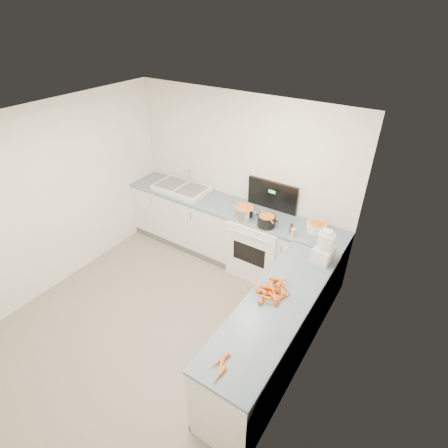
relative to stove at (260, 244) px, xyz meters
The scene contains 19 objects.
floor 1.84m from the stove, 108.07° to the right, with size 3.50×4.00×0.00m, color gray, non-canonical shape.
ceiling 2.69m from the stove, 108.07° to the right, with size 3.50×4.00×0.00m, color white, non-canonical shape.
wall_back 1.00m from the stove, 150.23° to the left, with size 3.50×2.50×0.00m, color white, non-canonical shape.
wall_left 2.96m from the stove, 143.77° to the right, with size 4.00×2.50×0.00m, color white, non-canonical shape.
wall_right 2.21m from the stove, 54.55° to the right, with size 4.00×2.50×0.00m, color white, non-canonical shape.
counter_back 0.55m from the stove, behind, with size 3.50×0.62×0.94m.
counter_right 1.65m from the stove, 56.99° to the right, with size 0.62×2.20×0.94m.
stove is the anchor object (origin of this frame).
sink 1.54m from the stove, behind, with size 0.86×0.52×0.31m.
steel_pot 0.60m from the stove, 137.37° to the right, with size 0.27×0.27×0.20m, color silver.
black_pot 0.58m from the stove, 47.86° to the right, with size 0.24×0.24×0.17m, color black.
wooden_spoon 0.67m from the stove, 47.86° to the right, with size 0.02×0.02×0.40m, color #AD7A47.
mixing_bowl 0.92m from the stove, ahead, with size 0.25×0.25×0.12m, color white.
extract_bottle 0.74m from the stove, 16.23° to the right, with size 0.05×0.05×0.12m, color #593319.
spice_jar 0.77m from the stove, 19.39° to the right, with size 0.05×0.05×0.09m, color #E5B266.
food_processor 1.31m from the stove, 24.07° to the right, with size 0.23×0.27×0.41m.
carrot_pile 1.58m from the stove, 57.77° to the right, with size 0.43×0.46×0.09m.
peeled_carrots 2.49m from the stove, 70.11° to the right, with size 0.14×0.31×0.04m.
peelings 1.74m from the stove, behind, with size 0.24×0.25×0.01m.
Camera 1 is at (2.38, -2.07, 3.50)m, focal length 28.00 mm.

